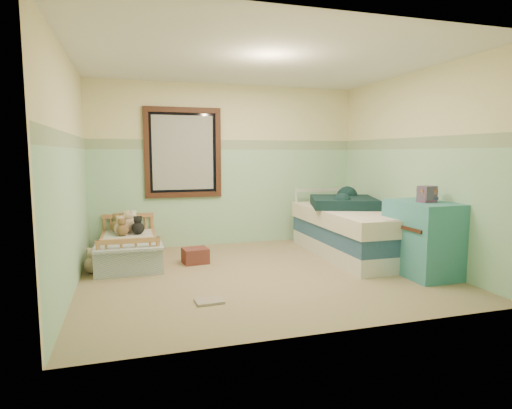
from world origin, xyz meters
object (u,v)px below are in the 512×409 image
object	(u,v)px
plush_floor_tan	(93,264)
floor_book	(209,301)
toddler_bed_frame	(129,254)
twin_bed_frame	(355,248)
dresser	(422,238)
red_pillow	(195,256)
plush_floor_cream	(112,258)

from	to	relation	value
plush_floor_tan	floor_book	bearing A→B (deg)	-50.54
toddler_bed_frame	plush_floor_tan	xyz separation A→B (m)	(-0.42, -0.47, 0.01)
twin_bed_frame	dresser	bearing A→B (deg)	-76.11
red_pillow	plush_floor_cream	bearing A→B (deg)	176.01
toddler_bed_frame	plush_floor_cream	xyz separation A→B (m)	(-0.21, -0.27, 0.03)
plush_floor_tan	dresser	xyz separation A→B (m)	(3.77, -1.17, 0.33)
toddler_bed_frame	dresser	size ratio (longest dim) A/B	1.68
dresser	red_pillow	world-z (taller)	dresser
twin_bed_frame	floor_book	world-z (taller)	twin_bed_frame
dresser	floor_book	world-z (taller)	dresser
plush_floor_tan	dresser	distance (m)	3.96
plush_floor_cream	twin_bed_frame	xyz separation A→B (m)	(3.30, -0.29, -0.01)
dresser	twin_bed_frame	bearing A→B (deg)	103.89
twin_bed_frame	dresser	xyz separation A→B (m)	(0.27, -1.07, 0.33)
toddler_bed_frame	dresser	distance (m)	3.74
dresser	red_pillow	distance (m)	2.85
plush_floor_cream	plush_floor_tan	size ratio (longest dim) A/B	1.16
red_pillow	floor_book	distance (m)	1.54
plush_floor_cream	dresser	bearing A→B (deg)	-21.01
plush_floor_cream	floor_book	size ratio (longest dim) A/B	0.93
twin_bed_frame	red_pillow	xyz separation A→B (m)	(-2.25, 0.22, -0.01)
plush_floor_cream	red_pillow	world-z (taller)	plush_floor_cream
dresser	red_pillow	xyz separation A→B (m)	(-2.51, 1.29, -0.34)
toddler_bed_frame	dresser	bearing A→B (deg)	-26.03
plush_floor_tan	floor_book	world-z (taller)	plush_floor_tan
plush_floor_tan	toddler_bed_frame	bearing A→B (deg)	48.22
dresser	red_pillow	bearing A→B (deg)	152.73
toddler_bed_frame	dresser	xyz separation A→B (m)	(3.35, -1.64, 0.34)
red_pillow	floor_book	size ratio (longest dim) A/B	1.19
plush_floor_tan	twin_bed_frame	bearing A→B (deg)	-1.57
plush_floor_cream	dresser	world-z (taller)	dresser
twin_bed_frame	floor_book	size ratio (longest dim) A/B	7.90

